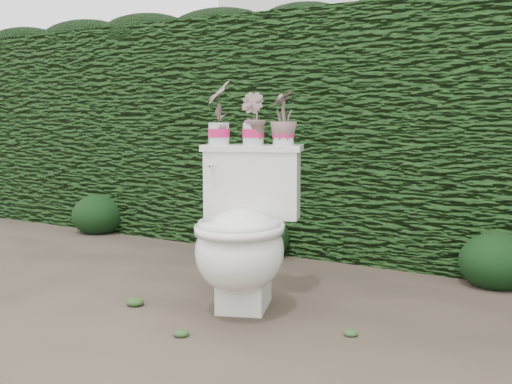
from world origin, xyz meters
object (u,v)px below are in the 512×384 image
Objects in this scene: potted_plant_left at (219,114)px; potted_plant_center at (253,120)px; potted_plant_right at (283,120)px; toilet at (243,236)px.

potted_plant_left is 0.18m from potted_plant_center.
potted_plant_left reaches higher than potted_plant_right.
potted_plant_left is at bearing 34.04° from potted_plant_center.
potted_plant_left is (-0.25, 0.16, 0.57)m from toilet.
potted_plant_left is 1.24× the size of potted_plant_center.
toilet is 3.18× the size of potted_plant_right.
potted_plant_left is 0.33m from potted_plant_right.
potted_plant_right is (0.14, 0.06, 0.00)m from potted_plant_center.
potted_plant_left reaches higher than toilet.
potted_plant_right is at bearing -145.96° from potted_plant_center.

